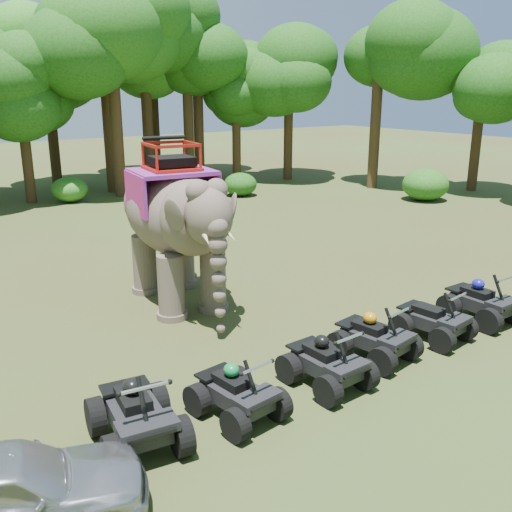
{
  "coord_description": "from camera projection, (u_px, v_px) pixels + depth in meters",
  "views": [
    {
      "loc": [
        -7.13,
        -8.84,
        5.56
      ],
      "look_at": [
        0.0,
        1.2,
        1.9
      ],
      "focal_mm": 40.0,
      "sensor_mm": 36.0,
      "label": 1
    }
  ],
  "objects": [
    {
      "name": "tree_38",
      "position": [
        153.0,
        90.0,
        35.82
      ],
      "size": [
        7.48,
        7.48,
        10.68
      ],
      "primitive_type": null,
      "color": "#195114",
      "rests_on": "ground"
    },
    {
      "name": "atv_5",
      "position": [
        483.0,
        296.0,
        13.95
      ],
      "size": [
        1.27,
        1.74,
        1.29
      ],
      "primitive_type": null,
      "rotation": [
        0.0,
        0.0,
        -0.0
      ],
      "color": "black",
      "rests_on": "ground"
    },
    {
      "name": "tree_32",
      "position": [
        107.0,
        97.0,
        30.06
      ],
      "size": [
        7.07,
        7.07,
        10.1
      ],
      "primitive_type": null,
      "color": "#195114",
      "rests_on": "ground"
    },
    {
      "name": "atv_1",
      "position": [
        237.0,
        386.0,
        9.85
      ],
      "size": [
        1.36,
        1.75,
        1.2
      ],
      "primitive_type": null,
      "rotation": [
        0.0,
        0.0,
        0.12
      ],
      "color": "black",
      "rests_on": "ground"
    },
    {
      "name": "atv_0",
      "position": [
        136.0,
        407.0,
        9.07
      ],
      "size": [
        1.57,
        1.99,
        1.35
      ],
      "primitive_type": null,
      "rotation": [
        0.0,
        0.0,
        -0.14
      ],
      "color": "black",
      "rests_on": "ground"
    },
    {
      "name": "atv_2",
      "position": [
        327.0,
        356.0,
        10.89
      ],
      "size": [
        1.29,
        1.72,
        1.24
      ],
      "primitive_type": null,
      "rotation": [
        0.0,
        0.0,
        0.05
      ],
      "color": "black",
      "rests_on": "ground"
    },
    {
      "name": "tree_5",
      "position": [
        479.0,
        119.0,
        30.81
      ],
      "size": [
        5.44,
        5.44,
        7.76
      ],
      "primitive_type": null,
      "color": "#195114",
      "rests_on": "ground"
    },
    {
      "name": "ground",
      "position": [
        288.0,
        352.0,
        12.45
      ],
      "size": [
        110.0,
        110.0,
        0.0
      ],
      "primitive_type": "plane",
      "color": "#47381E",
      "rests_on": "ground"
    },
    {
      "name": "tree_31",
      "position": [
        146.0,
        95.0,
        32.49
      ],
      "size": [
        7.18,
        7.18,
        10.25
      ],
      "primitive_type": null,
      "color": "#195114",
      "rests_on": "ground"
    },
    {
      "name": "parked_car",
      "position": [
        2.0,
        493.0,
        7.21
      ],
      "size": [
        3.91,
        2.34,
        1.25
      ],
      "primitive_type": "imported",
      "rotation": [
        0.0,
        0.0,
        1.32
      ],
      "color": "#B5B7BD",
      "rests_on": "ground"
    },
    {
      "name": "atv_3",
      "position": [
        375.0,
        331.0,
        12.0
      ],
      "size": [
        1.45,
        1.83,
        1.24
      ],
      "primitive_type": null,
      "rotation": [
        0.0,
        0.0,
        0.15
      ],
      "color": "black",
      "rests_on": "ground"
    },
    {
      "name": "tree_29",
      "position": [
        188.0,
        101.0,
        33.0
      ],
      "size": [
        6.69,
        6.69,
        9.55
      ],
      "primitive_type": null,
      "color": "#195114",
      "rests_on": "ground"
    },
    {
      "name": "tree_33",
      "position": [
        236.0,
        121.0,
        33.98
      ],
      "size": [
        5.05,
        5.05,
        7.21
      ],
      "primitive_type": null,
      "color": "#195114",
      "rests_on": "ground"
    },
    {
      "name": "tree_28",
      "position": [
        50.0,
        104.0,
        31.98
      ],
      "size": [
        6.5,
        6.5,
        9.29
      ],
      "primitive_type": null,
      "color": "#195114",
      "rests_on": "ground"
    },
    {
      "name": "elephant",
      "position": [
        175.0,
        223.0,
        14.84
      ],
      "size": [
        2.91,
        5.39,
        4.32
      ],
      "primitive_type": null,
      "rotation": [
        0.0,
        0.0,
        -0.13
      ],
      "color": "brown",
      "rests_on": "ground"
    },
    {
      "name": "atv_4",
      "position": [
        434.0,
        314.0,
        12.95
      ],
      "size": [
        1.37,
        1.75,
        1.21
      ],
      "primitive_type": null,
      "rotation": [
        0.0,
        0.0,
        0.12
      ],
      "color": "black",
      "rests_on": "ground"
    },
    {
      "name": "tree_0",
      "position": [
        24.0,
        131.0,
        27.57
      ],
      "size": [
        4.89,
        4.89,
        6.99
      ],
      "primitive_type": null,
      "color": "#195114",
      "rests_on": "ground"
    },
    {
      "name": "tree_4",
      "position": [
        377.0,
        101.0,
        31.44
      ],
      "size": [
        6.7,
        6.7,
        9.57
      ],
      "primitive_type": null,
      "color": "#195114",
      "rests_on": "ground"
    },
    {
      "name": "tree_1",
      "position": [
        115.0,
        101.0,
        28.87
      ],
      "size": [
        6.79,
        6.79,
        9.7
      ],
      "primitive_type": null,
      "color": "#195114",
      "rests_on": "ground"
    },
    {
      "name": "tree_2",
      "position": [
        198.0,
        98.0,
        33.75
      ],
      "size": [
        6.93,
        6.93,
        9.9
      ],
      "primitive_type": null,
      "color": "#195114",
      "rests_on": "ground"
    },
    {
      "name": "tree_34",
      "position": [
        188.0,
        101.0,
        36.99
      ],
      "size": [
        6.57,
        6.57,
        9.38
      ],
      "primitive_type": null,
      "color": "#195114",
      "rests_on": "ground"
    },
    {
      "name": "tree_3",
      "position": [
        289.0,
        110.0,
        34.6
      ],
      "size": [
        5.87,
        5.87,
        8.39
      ],
      "primitive_type": null,
      "color": "#195114",
      "rests_on": "ground"
    }
  ]
}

